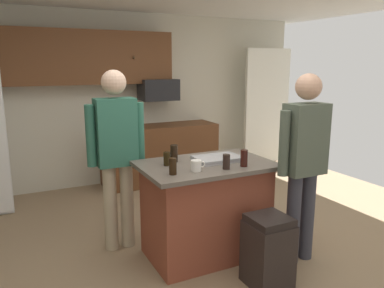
% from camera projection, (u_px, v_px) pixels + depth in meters
% --- Properties ---
extents(floor, '(7.04, 7.04, 0.00)m').
position_uv_depth(floor, '(198.00, 259.00, 3.60)').
color(floor, '#937A5B').
rests_on(floor, ground).
extents(back_wall, '(6.40, 0.10, 2.60)m').
position_uv_depth(back_wall, '(115.00, 99.00, 5.78)').
color(back_wall, beige).
rests_on(back_wall, ground).
extents(french_door_window_panel, '(0.90, 0.06, 2.00)m').
position_uv_depth(french_door_window_panel, '(267.00, 107.00, 6.60)').
color(french_door_window_panel, white).
rests_on(french_door_window_panel, ground).
extents(cabinet_run_upper, '(2.40, 0.38, 0.75)m').
position_uv_depth(cabinet_run_upper, '(89.00, 58.00, 5.30)').
color(cabinet_run_upper, brown).
extents(cabinet_run_lower, '(1.80, 0.63, 0.90)m').
position_uv_depth(cabinet_run_lower, '(160.00, 153.00, 5.94)').
color(cabinet_run_lower, brown).
rests_on(cabinet_run_lower, ground).
extents(microwave_over_range, '(0.56, 0.40, 0.32)m').
position_uv_depth(microwave_over_range, '(158.00, 90.00, 5.75)').
color(microwave_over_range, black).
extents(kitchen_island, '(1.24, 0.82, 0.92)m').
position_uv_depth(kitchen_island, '(206.00, 209.00, 3.61)').
color(kitchen_island, brown).
rests_on(kitchen_island, ground).
extents(person_elder_center, '(0.57, 0.24, 1.78)m').
position_uv_depth(person_elder_center, '(116.00, 148.00, 3.63)').
color(person_elder_center, tan).
rests_on(person_elder_center, ground).
extents(person_guest_right, '(0.57, 0.23, 1.76)m').
position_uv_depth(person_guest_right, '(304.00, 156.00, 3.39)').
color(person_guest_right, '#383842').
rests_on(person_guest_right, ground).
extents(glass_dark_ale, '(0.06, 0.06, 0.13)m').
position_uv_depth(glass_dark_ale, '(226.00, 162.00, 3.30)').
color(glass_dark_ale, black).
rests_on(glass_dark_ale, kitchen_island).
extents(glass_stout_tall, '(0.07, 0.07, 0.16)m').
position_uv_depth(glass_stout_tall, '(174.00, 153.00, 3.54)').
color(glass_stout_tall, black).
rests_on(glass_stout_tall, kitchen_island).
extents(glass_pilsner, '(0.06, 0.06, 0.13)m').
position_uv_depth(glass_pilsner, '(167.00, 159.00, 3.42)').
color(glass_pilsner, black).
rests_on(glass_pilsner, kitchen_island).
extents(glass_short_whisky, '(0.07, 0.07, 0.15)m').
position_uv_depth(glass_short_whisky, '(244.00, 158.00, 3.39)').
color(glass_short_whisky, black).
rests_on(glass_short_whisky, kitchen_island).
extents(tumbler_amber, '(0.06, 0.06, 0.14)m').
position_uv_depth(tumbler_amber, '(173.00, 166.00, 3.14)').
color(tumbler_amber, black).
rests_on(tumbler_amber, kitchen_island).
extents(mug_ceramic_white, '(0.13, 0.09, 0.10)m').
position_uv_depth(mug_ceramic_white, '(196.00, 166.00, 3.24)').
color(mug_ceramic_white, white).
rests_on(mug_ceramic_white, kitchen_island).
extents(serving_tray, '(0.44, 0.30, 0.04)m').
position_uv_depth(serving_tray, '(218.00, 159.00, 3.60)').
color(serving_tray, '#B7B7BC').
rests_on(serving_tray, kitchen_island).
extents(trash_bin, '(0.34, 0.34, 0.61)m').
position_uv_depth(trash_bin, '(268.00, 251.00, 3.13)').
color(trash_bin, black).
rests_on(trash_bin, ground).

